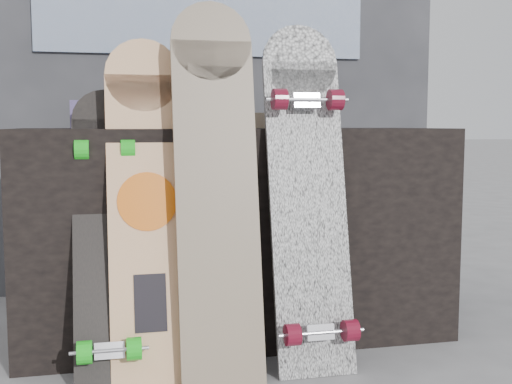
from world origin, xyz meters
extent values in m
plane|color=slate|center=(0.00, 0.00, 0.00)|extent=(60.00, 60.00, 0.00)
cube|color=black|center=(0.00, 0.50, 0.40)|extent=(1.60, 0.60, 0.80)
cube|color=#303035|center=(0.00, 1.35, 1.10)|extent=(2.40, 0.20, 2.20)
cube|color=navy|center=(0.00, 1.24, 1.30)|extent=(1.60, 0.02, 0.30)
cube|color=#453268|center=(-0.51, 0.50, 0.85)|extent=(0.18, 0.12, 0.10)
cube|color=#453268|center=(0.25, 0.40, 0.86)|extent=(0.14, 0.14, 0.12)
cube|color=#D1B78C|center=(0.09, 0.56, 0.83)|extent=(0.22, 0.10, 0.06)
cube|color=beige|center=(-0.35, 0.14, 0.49)|extent=(0.25, 0.26, 0.98)
cylinder|color=beige|center=(-0.35, 0.26, 0.98)|extent=(0.25, 0.08, 0.25)
cylinder|color=orange|center=(-0.35, 0.15, 0.57)|extent=(0.19, 0.05, 0.19)
cube|color=black|center=(-0.35, 0.07, 0.26)|extent=(0.10, 0.05, 0.18)
cube|color=#CAAF8A|center=(-0.14, 0.07, 0.54)|extent=(0.27, 0.24, 1.09)
cylinder|color=#CAAF8A|center=(-0.14, 0.18, 1.08)|extent=(0.27, 0.07, 0.26)
cube|color=white|center=(0.18, 0.11, 0.51)|extent=(0.26, 0.25, 1.03)
cylinder|color=white|center=(0.18, 0.22, 1.03)|extent=(0.26, 0.07, 0.26)
cube|color=silver|center=(0.18, -0.02, 0.15)|extent=(0.09, 0.04, 0.06)
cylinder|color=maroon|center=(0.08, -0.04, 0.16)|extent=(0.05, 0.07, 0.07)
cylinder|color=maroon|center=(0.27, -0.04, 0.16)|extent=(0.05, 0.07, 0.07)
cube|color=silver|center=(0.18, 0.15, 0.89)|extent=(0.09, 0.04, 0.06)
cylinder|color=maroon|center=(0.08, 0.13, 0.90)|extent=(0.05, 0.07, 0.07)
cylinder|color=maroon|center=(0.27, 0.13, 0.90)|extent=(0.05, 0.07, 0.07)
cube|color=black|center=(-0.48, 0.17, 0.41)|extent=(0.22, 0.32, 0.83)
cylinder|color=black|center=(-0.48, 0.32, 0.83)|extent=(0.22, 0.09, 0.21)
cube|color=silver|center=(-0.48, 0.02, 0.13)|extent=(0.09, 0.05, 0.06)
cylinder|color=green|center=(-0.55, 0.00, 0.14)|extent=(0.04, 0.07, 0.07)
cylinder|color=green|center=(-0.41, 0.00, 0.14)|extent=(0.05, 0.07, 0.07)
cube|color=silver|center=(-0.48, 0.24, 0.73)|extent=(0.09, 0.05, 0.06)
cylinder|color=green|center=(-0.55, 0.22, 0.73)|extent=(0.04, 0.07, 0.07)
cylinder|color=green|center=(-0.41, 0.22, 0.73)|extent=(0.05, 0.07, 0.07)
camera|label=1|loc=(-0.47, -1.92, 0.81)|focal=45.00mm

